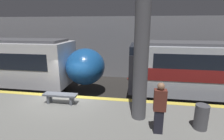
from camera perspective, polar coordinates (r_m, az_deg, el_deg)
ground_plane at (r=9.44m, az=-13.93°, el=-13.63°), size 120.00×120.00×0.00m
platform at (r=7.63m, az=-20.28°, el=-17.04°), size 40.00×4.04×1.03m
station_rear_barrier at (r=14.92m, az=-4.34°, el=7.37°), size 50.00×0.15×5.03m
support_pillar_near at (r=6.16m, az=9.39°, el=2.06°), size 0.52×0.52×4.13m
person_waiting at (r=5.75m, az=15.26°, el=-11.61°), size 0.38×0.24×1.70m
platform_bench at (r=8.07m, az=-16.52°, el=-8.20°), size 1.50×0.40×0.45m
trash_bin at (r=6.66m, az=27.12°, el=-13.51°), size 0.44×0.44×0.85m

